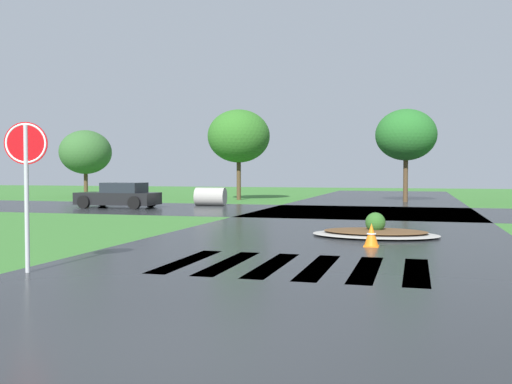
# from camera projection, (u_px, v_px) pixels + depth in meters

# --- Properties ---
(ground_plane) EXTENTS (120.00, 120.00, 0.10)m
(ground_plane) POSITION_uv_depth(u_px,v_px,m) (162.00, 376.00, 5.21)
(ground_plane) COLOR #38722D
(asphalt_roadway) EXTENTS (9.75, 80.00, 0.01)m
(asphalt_roadway) POSITION_uv_depth(u_px,v_px,m) (327.00, 241.00, 14.82)
(asphalt_roadway) COLOR #232628
(asphalt_roadway) RESTS_ON ground
(asphalt_cross_road) EXTENTS (90.00, 8.77, 0.01)m
(asphalt_cross_road) POSITION_uv_depth(u_px,v_px,m) (364.00, 212.00, 25.62)
(asphalt_cross_road) COLOR #232628
(asphalt_cross_road) RESTS_ON ground
(crosswalk_stripes) EXTENTS (4.95, 3.10, 0.01)m
(crosswalk_stripes) POSITION_uv_depth(u_px,v_px,m) (295.00, 266.00, 10.96)
(crosswalk_stripes) COLOR white
(crosswalk_stripes) RESTS_ON ground
(stop_sign) EXTENTS (0.72, 0.30, 2.71)m
(stop_sign) POSITION_uv_depth(u_px,v_px,m) (26.00, 161.00, 10.18)
(stop_sign) COLOR #B2B5BA
(stop_sign) RESTS_ON ground
(median_island) EXTENTS (3.53, 2.32, 0.68)m
(median_island) POSITION_uv_depth(u_px,v_px,m) (375.00, 232.00, 15.97)
(median_island) COLOR #9E9B93
(median_island) RESTS_ON ground
(car_dark_suv) EXTENTS (4.07, 2.01, 1.27)m
(car_dark_suv) POSITION_uv_depth(u_px,v_px,m) (119.00, 196.00, 28.61)
(car_dark_suv) COLOR black
(car_dark_suv) RESTS_ON ground
(drainage_pipe_stack) EXTENTS (1.65, 1.06, 0.97)m
(drainage_pipe_stack) POSITION_uv_depth(u_px,v_px,m) (211.00, 197.00, 30.48)
(drainage_pipe_stack) COLOR #9E9B93
(drainage_pipe_stack) RESTS_ON ground
(traffic_cone) EXTENTS (0.37, 0.37, 0.57)m
(traffic_cone) POSITION_uv_depth(u_px,v_px,m) (371.00, 235.00, 13.79)
(traffic_cone) COLOR orange
(traffic_cone) RESTS_ON ground
(background_treeline) EXTENTS (46.46, 4.95, 5.83)m
(background_treeline) POSITION_uv_depth(u_px,v_px,m) (409.00, 139.00, 34.07)
(background_treeline) COLOR #4C3823
(background_treeline) RESTS_ON ground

